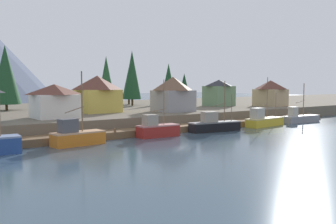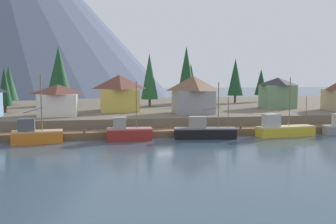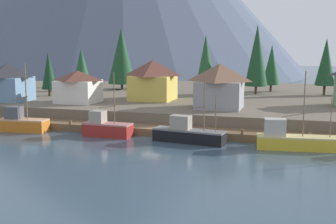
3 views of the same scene
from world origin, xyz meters
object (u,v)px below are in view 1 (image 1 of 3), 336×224
house_grey (173,94)px  conifer_back_left (169,80)px  fishing_boat_orange (76,136)px  conifer_back_right (132,75)px  fishing_boat_yellow (264,120)px  fishing_boat_black (214,125)px  fishing_boat_grey (300,118)px  fishing_boat_red (157,129)px  house_white (54,101)px  house_tan (270,93)px  house_yellow (98,94)px  conifer_mid_right (106,79)px  conifer_centre (129,83)px  conifer_far_left (184,85)px  conifer_near_left (6,75)px  house_green (219,93)px

house_grey → conifer_back_left: 28.75m
fishing_boat_orange → conifer_back_right: 46.00m
house_grey → fishing_boat_yellow: bearing=-50.6°
fishing_boat_black → fishing_boat_grey: size_ratio=1.01×
fishing_boat_red → fishing_boat_yellow: 23.89m
fishing_boat_yellow → house_white: (-34.72, 13.31, 4.11)m
house_tan → house_white: (-54.03, -0.50, -0.46)m
conifer_back_right → house_tan: bearing=-37.9°
fishing_boat_black → house_grey: bearing=91.1°
fishing_boat_red → house_yellow: bearing=92.5°
conifer_mid_right → conifer_back_left: size_ratio=1.06×
fishing_boat_yellow → house_grey: 17.96m
house_tan → house_white: size_ratio=1.05×
fishing_boat_black → fishing_boat_yellow: bearing=7.9°
fishing_boat_grey → house_white: fishing_boat_grey is taller
house_grey → conifer_centre: conifer_centre is taller
conifer_back_right → conifer_far_left: bearing=14.6°
conifer_mid_right → conifer_centre: bearing=40.4°
fishing_boat_orange → conifer_centre: (31.89, 40.16, 6.80)m
conifer_mid_right → fishing_boat_grey: bearing=-46.6°
fishing_boat_black → house_yellow: size_ratio=1.25×
fishing_boat_red → house_tan: bearing=19.7°
fishing_boat_black → conifer_back_left: 41.66m
fishing_boat_red → conifer_far_left: bearing=49.1°
house_tan → conifer_back_right: size_ratio=0.52×
fishing_boat_orange → conifer_near_left: conifer_near_left is taller
fishing_boat_yellow → house_tan: fishing_boat_yellow is taller
fishing_boat_orange → fishing_boat_grey: 48.55m
house_yellow → conifer_mid_right: (7.25, 10.27, 3.01)m
conifer_back_left → conifer_far_left: size_ratio=1.30×
house_green → house_white: house_green is taller
fishing_boat_black → conifer_mid_right: 31.63m
conifer_back_right → fishing_boat_red: bearing=-115.9°
conifer_near_left → conifer_far_left: 50.13m
fishing_boat_yellow → fishing_boat_grey: fishing_boat_yellow is taller
fishing_boat_yellow → house_yellow: 31.60m
fishing_boat_yellow → conifer_mid_right: conifer_mid_right is taller
fishing_boat_black → conifer_near_left: conifer_near_left is taller
house_white → house_tan: bearing=0.5°
fishing_boat_orange → conifer_back_left: bearing=36.5°
conifer_far_left → house_white: bearing=-151.0°
fishing_boat_yellow → fishing_boat_grey: bearing=-4.4°
fishing_boat_orange → conifer_back_left: conifer_back_left is taller
fishing_boat_yellow → house_green: fishing_boat_yellow is taller
fishing_boat_red → conifer_centre: bearing=67.1°
fishing_boat_orange → house_tan: 57.79m
house_green → house_white: (-43.93, -7.98, -0.51)m
fishing_boat_black → house_white: 26.11m
fishing_boat_orange → conifer_mid_right: conifer_mid_right is taller
conifer_near_left → conifer_mid_right: 20.59m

